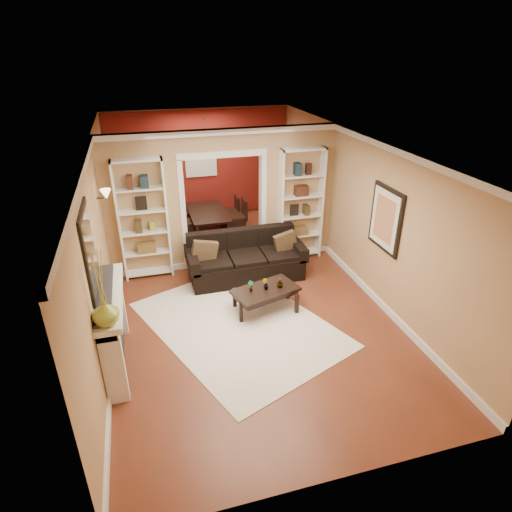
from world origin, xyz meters
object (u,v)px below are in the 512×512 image
object	(u,v)px
bookshelf_left	(143,220)
bookshelf_right	(300,205)
coffee_table	(265,299)
sofa	(246,257)
fireplace	(116,330)
dining_table	(209,222)

from	to	relation	value
bookshelf_left	bookshelf_right	size ratio (longest dim) A/B	1.00
bookshelf_right	coffee_table	bearing A→B (deg)	-125.44
sofa	fireplace	distance (m)	3.05
bookshelf_right	fireplace	world-z (taller)	bookshelf_right
coffee_table	dining_table	xyz separation A→B (m)	(-0.33, 3.55, 0.07)
fireplace	coffee_table	bearing A→B (deg)	17.43
bookshelf_left	fireplace	size ratio (longest dim) A/B	1.35
bookshelf_right	bookshelf_left	bearing A→B (deg)	180.00
sofa	bookshelf_right	xyz separation A→B (m)	(1.30, 0.58, 0.71)
bookshelf_right	fireplace	distance (m)	4.47
coffee_table	bookshelf_left	size ratio (longest dim) A/B	0.47
sofa	bookshelf_right	size ratio (longest dim) A/B	0.97
sofa	fireplace	xyz separation A→B (m)	(-2.34, -1.95, 0.14)
bookshelf_right	fireplace	xyz separation A→B (m)	(-3.64, -2.53, -0.57)
sofa	coffee_table	xyz separation A→B (m)	(0.03, -1.21, -0.23)
bookshelf_left	dining_table	world-z (taller)	bookshelf_left
bookshelf_right	dining_table	xyz separation A→B (m)	(-1.60, 1.76, -0.88)
dining_table	coffee_table	bearing A→B (deg)	-174.71
sofa	bookshelf_left	distance (m)	2.02
sofa	bookshelf_left	world-z (taller)	bookshelf_left
bookshelf_right	fireplace	bearing A→B (deg)	-145.20
sofa	fireplace	size ratio (longest dim) A/B	1.31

